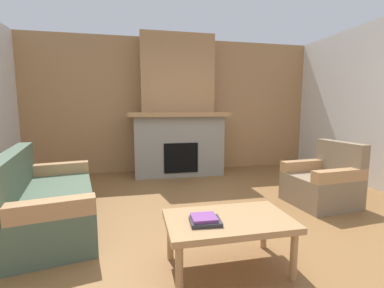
# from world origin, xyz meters

# --- Properties ---
(ground) EXTENTS (9.00, 9.00, 0.00)m
(ground) POSITION_xyz_m (0.00, 0.00, 0.00)
(ground) COLOR brown
(wall_back_wood_panel) EXTENTS (6.00, 0.12, 2.70)m
(wall_back_wood_panel) POSITION_xyz_m (0.00, 3.00, 1.35)
(wall_back_wood_panel) COLOR #A87A4C
(wall_back_wood_panel) RESTS_ON ground
(fireplace) EXTENTS (1.90, 0.82, 2.70)m
(fireplace) POSITION_xyz_m (0.00, 2.62, 1.16)
(fireplace) COLOR gray
(fireplace) RESTS_ON ground
(couch) EXTENTS (1.17, 1.93, 0.85)m
(couch) POSITION_xyz_m (-1.81, 0.48, 0.29)
(couch) COLOR #4C604C
(couch) RESTS_ON ground
(armchair) EXTENTS (0.82, 0.82, 0.85)m
(armchair) POSITION_xyz_m (1.66, 0.46, 0.29)
(armchair) COLOR #847056
(armchair) RESTS_ON ground
(coffee_table) EXTENTS (1.00, 0.60, 0.43)m
(coffee_table) POSITION_xyz_m (-0.12, -0.68, 0.38)
(coffee_table) COLOR tan
(coffee_table) RESTS_ON ground
(book_stack_near_edge) EXTENTS (0.25, 0.21, 0.05)m
(book_stack_near_edge) POSITION_xyz_m (-0.33, -0.73, 0.45)
(book_stack_near_edge) COLOR #2D2D33
(book_stack_near_edge) RESTS_ON coffee_table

